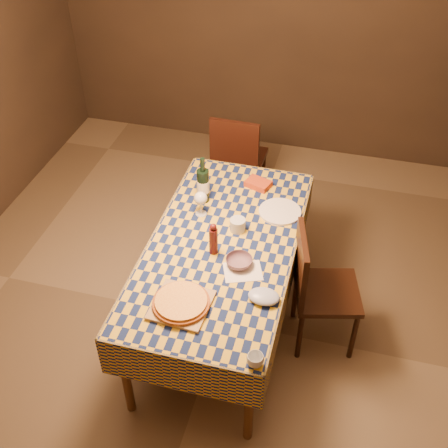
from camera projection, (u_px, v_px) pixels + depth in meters
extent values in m
plane|color=brown|center=(222.00, 321.00, 4.12)|extent=(5.00, 5.00, 0.00)
cube|color=#34271D|center=(292.00, 18.00, 5.09)|extent=(4.50, 0.10, 2.70)
cylinder|color=brown|center=(125.00, 373.00, 3.34)|extent=(0.06, 0.06, 0.75)
cylinder|color=brown|center=(249.00, 402.00, 3.20)|extent=(0.06, 0.06, 0.75)
cylinder|color=brown|center=(203.00, 206.00, 4.57)|extent=(0.06, 0.06, 0.75)
cylinder|color=brown|center=(296.00, 221.00, 4.42)|extent=(0.06, 0.06, 0.75)
cube|color=brown|center=(222.00, 248.00, 3.64)|extent=(0.90, 1.80, 0.03)
cube|color=olive|center=(222.00, 245.00, 3.63)|extent=(0.92, 1.82, 0.02)
cube|color=olive|center=(179.00, 374.00, 3.05)|extent=(0.94, 0.01, 0.30)
cube|color=olive|center=(252.00, 182.00, 4.40)|extent=(0.94, 0.01, 0.30)
cube|color=olive|center=(156.00, 249.00, 3.81)|extent=(0.01, 1.84, 0.30)
cube|color=olive|center=(291.00, 274.00, 3.63)|extent=(0.01, 1.84, 0.30)
cube|color=#A37C4C|center=(181.00, 305.00, 3.22)|extent=(0.34, 0.34, 0.02)
cylinder|color=#934618|center=(181.00, 303.00, 3.20)|extent=(0.37, 0.37, 0.02)
cylinder|color=orange|center=(181.00, 301.00, 3.19)|extent=(0.34, 0.34, 0.01)
cylinder|color=#4C1311|center=(213.00, 241.00, 3.51)|extent=(0.07, 0.07, 0.19)
sphere|color=#4C1311|center=(213.00, 227.00, 3.43)|extent=(0.04, 0.04, 0.04)
imported|color=#674957|center=(239.00, 262.00, 3.46)|extent=(0.21, 0.21, 0.05)
cylinder|color=silver|center=(201.00, 214.00, 3.86)|extent=(0.09, 0.09, 0.01)
cylinder|color=silver|center=(201.00, 208.00, 3.83)|extent=(0.01, 0.01, 0.09)
sphere|color=silver|center=(201.00, 198.00, 3.77)|extent=(0.09, 0.09, 0.09)
ellipsoid|color=#3D0907|center=(201.00, 199.00, 3.78)|extent=(0.06, 0.06, 0.04)
cylinder|color=black|center=(203.00, 186.00, 3.90)|extent=(0.10, 0.10, 0.25)
cylinder|color=black|center=(202.00, 165.00, 3.79)|extent=(0.04, 0.04, 0.10)
cylinder|color=beige|center=(203.00, 186.00, 3.90)|extent=(0.10, 0.10, 0.09)
cylinder|color=silver|center=(238.00, 225.00, 3.71)|extent=(0.12, 0.12, 0.09)
cube|color=#B23B17|center=(258.00, 184.00, 4.09)|extent=(0.20, 0.17, 0.04)
cylinder|color=white|center=(280.00, 212.00, 3.87)|extent=(0.31, 0.31, 0.02)
imported|color=silver|center=(255.00, 360.00, 2.89)|extent=(0.11, 0.11, 0.07)
cube|color=white|center=(243.00, 271.00, 3.43)|extent=(0.28, 0.25, 0.00)
ellipsoid|color=#A7B3D5|center=(264.00, 296.00, 3.24)|extent=(0.22, 0.18, 0.05)
cube|color=black|center=(240.00, 158.00, 4.96)|extent=(0.43, 0.43, 0.04)
cube|color=black|center=(234.00, 146.00, 4.65)|extent=(0.42, 0.05, 0.46)
cylinder|color=black|center=(263.00, 172.00, 5.20)|extent=(0.04, 0.04, 0.43)
cylinder|color=black|center=(226.00, 166.00, 5.28)|extent=(0.04, 0.04, 0.43)
cylinder|color=black|center=(254.00, 195.00, 4.94)|extent=(0.04, 0.04, 0.43)
cylinder|color=black|center=(215.00, 188.00, 5.02)|extent=(0.04, 0.04, 0.43)
cube|color=black|center=(327.00, 292.00, 3.74)|extent=(0.51, 0.51, 0.04)
cube|color=black|center=(301.00, 265.00, 3.58)|extent=(0.14, 0.42, 0.46)
cylinder|color=black|center=(353.00, 337.00, 3.75)|extent=(0.04, 0.04, 0.43)
cylinder|color=black|center=(345.00, 296.00, 4.02)|extent=(0.04, 0.04, 0.43)
cylinder|color=black|center=(300.00, 336.00, 3.75)|extent=(0.04, 0.04, 0.43)
cylinder|color=black|center=(295.00, 296.00, 4.03)|extent=(0.04, 0.04, 0.43)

